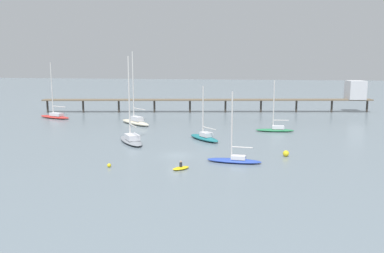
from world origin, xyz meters
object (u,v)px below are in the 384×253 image
at_px(sailboat_blue, 235,159).
at_px(dinghy_yellow, 181,168).
at_px(sailboat_gray, 131,138).
at_px(sailboat_red, 55,115).
at_px(mooring_buoy_far, 109,165).
at_px(pier, 285,95).
at_px(sailboat_teal, 204,137).
at_px(sailboat_green, 275,128).
at_px(sailboat_cream, 136,120).
at_px(mooring_buoy_inner, 286,153).

relative_size(sailboat_blue, dinghy_yellow, 3.82).
bearing_deg(dinghy_yellow, sailboat_gray, 125.39).
relative_size(sailboat_red, dinghy_yellow, 5.11).
xyz_separation_m(sailboat_blue, mooring_buoy_far, (-16.09, -4.52, -0.30)).
relative_size(pier, sailboat_red, 6.51).
relative_size(sailboat_gray, mooring_buoy_far, 27.77).
height_order(sailboat_red, dinghy_yellow, sailboat_red).
xyz_separation_m(sailboat_gray, sailboat_red, (-25.08, 24.54, -0.06)).
xyz_separation_m(pier, sailboat_teal, (-16.75, -38.35, -3.86)).
distance_m(sailboat_green, dinghy_yellow, 32.02).
bearing_deg(sailboat_teal, sailboat_gray, -162.15).
bearing_deg(sailboat_teal, sailboat_blue, -69.01).
relative_size(sailboat_red, sailboat_cream, 0.84).
bearing_deg(mooring_buoy_far, sailboat_cream, 99.44).
xyz_separation_m(sailboat_green, mooring_buoy_inner, (0.19, -20.10, -0.17)).
relative_size(pier, sailboat_teal, 9.00).
bearing_deg(sailboat_cream, sailboat_gray, -77.00).
bearing_deg(sailboat_green, sailboat_cream, 170.98).
bearing_deg(sailboat_blue, sailboat_green, 74.08).
bearing_deg(sailboat_red, sailboat_blue, -39.72).
distance_m(sailboat_blue, sailboat_gray, 20.52).
bearing_deg(sailboat_green, sailboat_gray, -150.59).
relative_size(sailboat_gray, sailboat_red, 1.11).
height_order(sailboat_red, mooring_buoy_inner, sailboat_red).
relative_size(sailboat_blue, sailboat_cream, 0.63).
xyz_separation_m(sailboat_gray, dinghy_yellow, (10.76, -15.15, -0.54)).
bearing_deg(sailboat_teal, dinghy_yellow, -93.28).
distance_m(dinghy_yellow, mooring_buoy_inner, 16.46).
relative_size(sailboat_red, mooring_buoy_far, 24.97).
bearing_deg(pier, sailboat_gray, -124.15).
distance_m(sailboat_gray, sailboat_cream, 18.83).
distance_m(sailboat_red, dinghy_yellow, 53.48).
height_order(pier, sailboat_blue, sailboat_blue).
bearing_deg(sailboat_blue, sailboat_red, 140.28).
distance_m(sailboat_gray, sailboat_red, 35.09).
height_order(sailboat_green, sailboat_gray, sailboat_gray).
relative_size(sailboat_green, mooring_buoy_inner, 11.08).
xyz_separation_m(sailboat_blue, sailboat_teal, (-5.60, 14.60, 0.06)).
height_order(sailboat_cream, mooring_buoy_inner, sailboat_cream).
xyz_separation_m(sailboat_green, dinghy_yellow, (-13.70, -28.94, -0.39)).
height_order(sailboat_green, mooring_buoy_inner, sailboat_green).
bearing_deg(pier, sailboat_green, -98.30).
distance_m(sailboat_gray, sailboat_teal, 12.45).
bearing_deg(sailboat_cream, sailboat_red, 163.45).
xyz_separation_m(sailboat_blue, sailboat_green, (7.01, 24.58, 0.06)).
xyz_separation_m(sailboat_red, sailboat_teal, (36.93, -20.73, -0.08)).
xyz_separation_m(sailboat_teal, mooring_buoy_far, (-10.49, -19.12, -0.36)).
bearing_deg(mooring_buoy_far, mooring_buoy_inner, 21.12).
bearing_deg(sailboat_gray, sailboat_green, 29.41).
relative_size(sailboat_teal, mooring_buoy_inner, 10.51).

